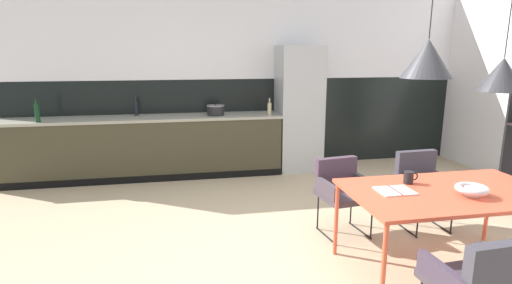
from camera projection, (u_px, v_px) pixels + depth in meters
The scene contains 18 objects.
ground_plane at pixel (299, 261), 3.58m from camera, with size 9.72×9.72×0.00m, color tan.
back_wall_splashback_dark at pixel (243, 123), 6.52m from camera, with size 7.48×0.12×1.43m, color black.
back_wall_panel_upper at pixel (242, 32), 6.21m from camera, with size 7.48×0.12×1.43m, color white.
kitchen_counter at pixel (144, 147), 5.95m from camera, with size 4.10×0.63×0.91m.
refrigerator_column at pixel (299, 109), 6.27m from camera, with size 0.67×0.60×1.94m, color #ADAFB2.
dining_table at pixel (449, 195), 3.29m from camera, with size 1.66×0.96×0.72m.
armchair_facing_counter at pixel (421, 181), 4.24m from camera, with size 0.51×0.49×0.80m.
armchair_corner_seat at pixel (482, 278), 2.41m from camera, with size 0.51×0.49×0.79m.
armchair_by_stool at pixel (342, 185), 4.09m from camera, with size 0.54×0.53×0.77m.
fruit_bowl at pixel (472, 189), 3.15m from camera, with size 0.25×0.25×0.08m.
open_book at pixel (395, 191), 3.26m from camera, with size 0.28×0.24×0.02m.
mug_white_ceramic at pixel (409, 177), 3.45m from camera, with size 0.13×0.08×0.11m.
cooking_pot at pixel (216, 110), 6.00m from camera, with size 0.27×0.27×0.18m.
bottle_wine_green at pixel (136, 108), 5.95m from camera, with size 0.06×0.06×0.28m.
bottle_vinegar_dark at pixel (37, 113), 5.37m from camera, with size 0.06×0.06×0.31m.
bottle_spice_small at pixel (269, 109), 6.01m from camera, with size 0.06×0.06×0.26m.
pendant_lamp_over_table_near at pixel (427, 59), 2.96m from camera, with size 0.38×0.38×1.16m.
pendant_lamp_over_table_far at pixel (502, 74), 3.11m from camera, with size 0.36×0.36×1.27m.
Camera 1 is at (-0.99, -3.13, 1.83)m, focal length 28.02 mm.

